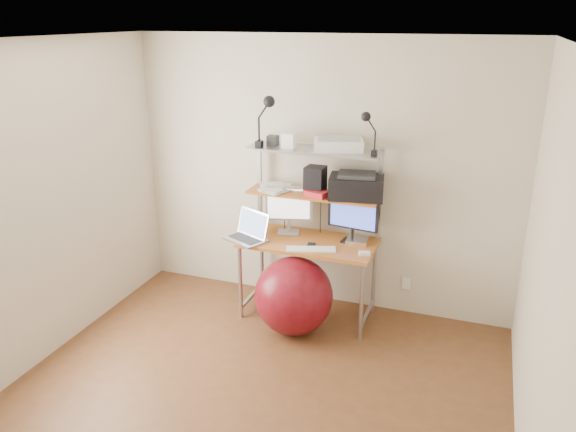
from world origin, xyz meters
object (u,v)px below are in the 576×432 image
monitor_silver (289,207)px  exercise_ball (294,296)px  monitor_black (353,217)px  printer (356,186)px  laptop (249,233)px

monitor_silver → exercise_ball: 0.82m
monitor_black → printer: (0.02, 0.01, 0.28)m
monitor_silver → laptop: bearing=-151.9°
laptop → printer: size_ratio=0.90×
printer → monitor_black: bearing=-172.4°
monitor_black → laptop: monitor_black is taller
monitor_silver → exercise_ball: monitor_silver is taller
monitor_black → laptop: size_ratio=1.02×
monitor_black → laptop: bearing=-155.3°
monitor_silver → printer: 0.67m
monitor_black → printer: 0.28m
monitor_silver → exercise_ball: (0.20, -0.46, -0.65)m
monitor_silver → printer: (0.62, -0.01, 0.26)m
monitor_silver → monitor_black: bearing=-17.0°
printer → exercise_ball: 1.10m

